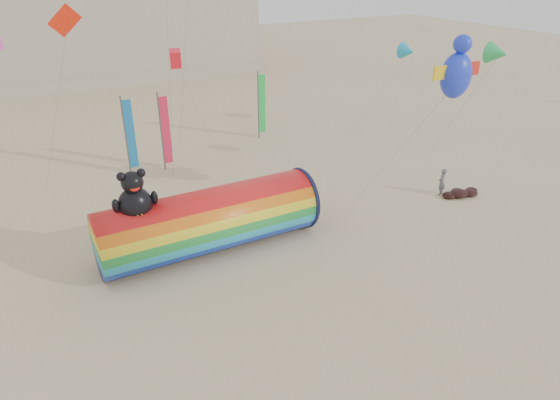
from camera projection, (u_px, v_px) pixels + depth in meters
ground at (286, 260)px, 23.55m from camera, size 160.00×160.00×0.00m
windsock_assembly at (209, 219)px, 23.80m from camera, size 10.59×3.23×4.88m
kite_handler at (442, 182)px, 29.63m from camera, size 0.72×0.65×1.66m
fabric_bundle at (461, 193)px, 29.77m from camera, size 2.62×1.35×0.41m
festival_banners at (190, 122)px, 34.20m from camera, size 11.28×2.81×5.20m
beachgoers at (497, 341)px, 17.38m from camera, size 73.85×58.48×1.85m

